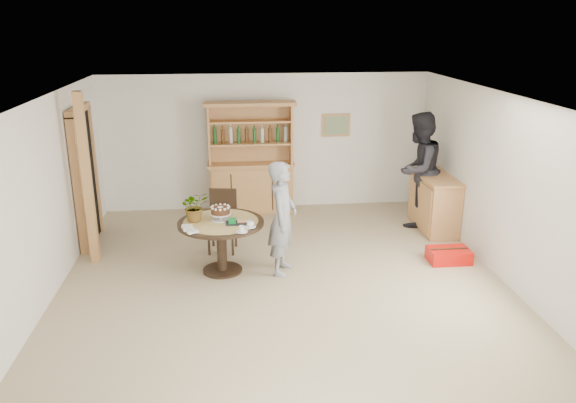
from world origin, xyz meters
The scene contains 17 objects.
ground centered at (0.00, 0.00, 0.00)m, with size 7.00×7.00×0.00m, color tan.
room_shell centered at (0.00, 0.01, 1.74)m, with size 6.04×7.04×2.52m.
doorway centered at (-2.93, 2.00, 1.11)m, with size 0.13×1.10×2.18m.
pine_post centered at (-2.70, 1.20, 1.25)m, with size 0.12×0.12×2.50m, color tan.
hutch centered at (-0.30, 3.24, 0.69)m, with size 1.62×0.54×2.04m.
sideboard centered at (2.74, 2.00, 0.47)m, with size 0.54×1.26×0.94m.
dining_table centered at (-0.83, 0.66, 0.60)m, with size 1.20×1.20×0.76m.
dining_chair centered at (-0.82, 1.49, 0.54)m, with size 0.48×0.48×0.95m.
birthday_cake centered at (-0.83, 0.71, 0.88)m, with size 0.30×0.30×0.20m.
flower_vase centered at (-1.18, 0.71, 0.97)m, with size 0.38×0.33×0.42m, color #3F7233.
gift_tray centered at (-0.61, 0.54, 0.79)m, with size 0.30×0.20×0.08m.
coffee_cup_a centered at (-0.43, 0.38, 0.80)m, with size 0.15×0.15×0.09m.
coffee_cup_b centered at (-0.55, 0.21, 0.79)m, with size 0.15×0.15×0.08m.
napkins centered at (-1.24, 0.35, 0.77)m, with size 0.24×0.33×0.03m.
teen_boy centered at (0.02, 0.56, 0.80)m, with size 0.59×0.39×1.61m, color gray.
adult_person centered at (2.50, 2.25, 0.98)m, with size 0.96×0.74×1.97m, color black.
red_suitcase centered at (2.50, 0.64, 0.10)m, with size 0.60×0.40×0.21m.
Camera 1 is at (-0.66, -6.70, 3.43)m, focal length 35.00 mm.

